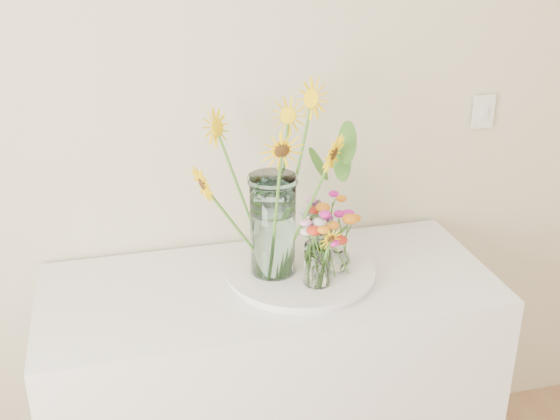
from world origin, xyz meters
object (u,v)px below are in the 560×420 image
at_px(tray, 300,274).
at_px(small_vase_c, 320,237).
at_px(mason_jar, 273,225).
at_px(small_vase_b, 338,254).
at_px(small_vase_a, 318,265).
at_px(counter, 270,399).

distance_m(tray, small_vase_c, 0.15).
xyz_separation_m(mason_jar, small_vase_b, (0.20, -0.04, -0.10)).
height_order(mason_jar, small_vase_a, mason_jar).
distance_m(tray, mason_jar, 0.19).
bearing_deg(tray, mason_jar, 173.68).
bearing_deg(small_vase_b, small_vase_c, 101.05).
distance_m(small_vase_a, small_vase_b, 0.11).
bearing_deg(counter, small_vase_b, -5.20).
bearing_deg(mason_jar, counter, -134.57).
xyz_separation_m(small_vase_a, small_vase_c, (0.07, 0.18, -0.00)).
bearing_deg(small_vase_a, mason_jar, 135.56).
height_order(tray, small_vase_b, small_vase_b).
relative_size(mason_jar, small_vase_a, 2.35).
xyz_separation_m(counter, small_vase_c, (0.19, 0.09, 0.54)).
height_order(counter, mason_jar, mason_jar).
distance_m(mason_jar, small_vase_a, 0.18).
distance_m(small_vase_b, small_vase_c, 0.11).
bearing_deg(tray, small_vase_c, 43.25).
distance_m(counter, tray, 0.47).
relative_size(tray, small_vase_b, 3.83).
relative_size(counter, tray, 3.18).
bearing_deg(mason_jar, small_vase_a, -44.44).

